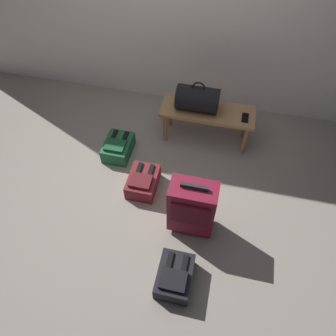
% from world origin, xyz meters
% --- Properties ---
extents(ground_plane, '(6.60, 6.60, 0.00)m').
position_xyz_m(ground_plane, '(0.00, 0.00, 0.00)').
color(ground_plane, gray).
extents(bench, '(1.00, 0.36, 0.42)m').
position_xyz_m(bench, '(0.56, 0.93, 0.36)').
color(bench, '#A87A4C').
rests_on(bench, ground).
extents(duffel_bag_black, '(0.44, 0.26, 0.34)m').
position_xyz_m(duffel_bag_black, '(0.44, 0.93, 0.55)').
color(duffel_bag_black, black).
rests_on(duffel_bag_black, bench).
extents(cell_phone, '(0.07, 0.14, 0.01)m').
position_xyz_m(cell_phone, '(0.96, 0.90, 0.43)').
color(cell_phone, black).
rests_on(cell_phone, bench).
extents(suitcase_upright_burgundy, '(0.40, 0.25, 0.66)m').
position_xyz_m(suitcase_upright_burgundy, '(0.61, -0.23, 0.34)').
color(suitcase_upright_burgundy, maroon).
rests_on(suitcase_upright_burgundy, ground).
extents(backpack_maroon, '(0.28, 0.38, 0.21)m').
position_xyz_m(backpack_maroon, '(0.06, 0.10, 0.09)').
color(backpack_maroon, maroon).
rests_on(backpack_maroon, ground).
extents(backpack_green, '(0.28, 0.38, 0.21)m').
position_xyz_m(backpack_green, '(-0.33, 0.49, 0.09)').
color(backpack_green, '#1E6038').
rests_on(backpack_green, ground).
extents(backpack_dark, '(0.28, 0.38, 0.21)m').
position_xyz_m(backpack_dark, '(0.57, -0.77, 0.09)').
color(backpack_dark, black).
rests_on(backpack_dark, ground).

